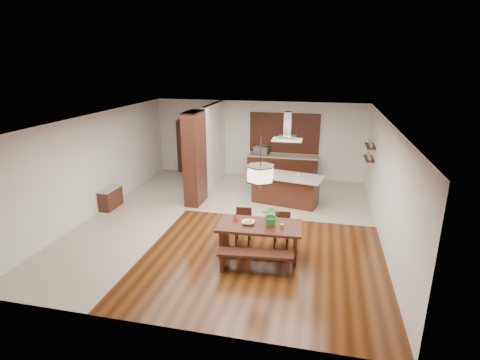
% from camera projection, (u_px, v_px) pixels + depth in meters
% --- Properties ---
extents(room_shell, '(9.00, 9.04, 2.92)m').
position_uv_depth(room_shell, '(229.00, 150.00, 9.93)').
color(room_shell, '#391B0A').
rests_on(room_shell, ground).
extents(tile_hallway, '(2.50, 9.00, 0.01)m').
position_uv_depth(tile_hallway, '(140.00, 213.00, 11.14)').
color(tile_hallway, beige).
rests_on(tile_hallway, ground).
extents(tile_kitchen, '(5.50, 4.00, 0.01)m').
position_uv_depth(tile_kitchen, '(284.00, 195.00, 12.62)').
color(tile_kitchen, beige).
rests_on(tile_kitchen, ground).
extents(soffit_band, '(8.00, 9.00, 0.02)m').
position_uv_depth(soffit_band, '(229.00, 119.00, 9.68)').
color(soffit_band, '#39200E').
rests_on(soffit_band, room_shell).
extents(partition_pier, '(0.45, 1.00, 2.90)m').
position_uv_depth(partition_pier, '(195.00, 159.00, 11.53)').
color(partition_pier, black).
rests_on(partition_pier, ground).
extents(partition_stub, '(0.18, 2.40, 2.90)m').
position_uv_depth(partition_stub, '(214.00, 144.00, 13.48)').
color(partition_stub, silver).
rests_on(partition_stub, ground).
extents(hallway_console, '(0.37, 0.88, 0.63)m').
position_uv_depth(hallway_console, '(111.00, 198.00, 11.45)').
color(hallway_console, black).
rests_on(hallway_console, ground).
extents(hallway_doorway, '(1.10, 0.20, 2.10)m').
position_uv_depth(hallway_doorway, '(191.00, 147.00, 14.89)').
color(hallway_doorway, black).
rests_on(hallway_doorway, ground).
extents(rear_counter, '(2.60, 0.62, 0.95)m').
position_uv_depth(rear_counter, '(282.00, 168.00, 14.11)').
color(rear_counter, black).
rests_on(rear_counter, ground).
extents(kitchen_window, '(2.60, 0.08, 1.50)m').
position_uv_depth(kitchen_window, '(284.00, 133.00, 13.96)').
color(kitchen_window, brown).
rests_on(kitchen_window, room_shell).
extents(shelf_lower, '(0.26, 0.90, 0.04)m').
position_uv_depth(shelf_lower, '(369.00, 158.00, 11.74)').
color(shelf_lower, black).
rests_on(shelf_lower, room_shell).
extents(shelf_upper, '(0.26, 0.90, 0.04)m').
position_uv_depth(shelf_upper, '(370.00, 146.00, 11.62)').
color(shelf_upper, black).
rests_on(shelf_upper, room_shell).
extents(dining_table, '(1.94, 1.04, 0.79)m').
position_uv_depth(dining_table, '(259.00, 233.00, 8.54)').
color(dining_table, black).
rests_on(dining_table, ground).
extents(dining_bench, '(1.64, 0.51, 0.45)m').
position_uv_depth(dining_bench, '(255.00, 262.00, 8.00)').
color(dining_bench, black).
rests_on(dining_bench, ground).
extents(dining_chair_left, '(0.42, 0.42, 0.88)m').
position_uv_depth(dining_chair_left, '(243.00, 227.00, 9.20)').
color(dining_chair_left, black).
rests_on(dining_chair_left, ground).
extents(dining_chair_right, '(0.37, 0.37, 0.84)m').
position_uv_depth(dining_chair_right, '(282.00, 230.00, 9.05)').
color(dining_chair_right, black).
rests_on(dining_chair_right, ground).
extents(pendant_lantern, '(0.64, 0.64, 1.31)m').
position_uv_depth(pendant_lantern, '(261.00, 163.00, 8.03)').
color(pendant_lantern, beige).
rests_on(pendant_lantern, room_shell).
extents(foliage_plant, '(0.44, 0.39, 0.48)m').
position_uv_depth(foliage_plant, '(272.00, 215.00, 8.37)').
color(foliage_plant, '#307E2A').
rests_on(foliage_plant, dining_table).
extents(fruit_bowl, '(0.30, 0.30, 0.07)m').
position_uv_depth(fruit_bowl, '(248.00, 223.00, 8.49)').
color(fruit_bowl, beige).
rests_on(fruit_bowl, dining_table).
extents(napkin_cone, '(0.17, 0.17, 0.21)m').
position_uv_depth(napkin_cone, '(236.00, 217.00, 8.64)').
color(napkin_cone, '#B4200C').
rests_on(napkin_cone, dining_table).
extents(gold_ornament, '(0.09, 0.09, 0.11)m').
position_uv_depth(gold_ornament, '(282.00, 226.00, 8.25)').
color(gold_ornament, gold).
rests_on(gold_ornament, dining_table).
extents(kitchen_island, '(2.45, 1.45, 0.95)m').
position_uv_depth(kitchen_island, '(285.00, 189.00, 11.75)').
color(kitchen_island, black).
rests_on(kitchen_island, ground).
extents(range_hood, '(0.90, 0.55, 0.87)m').
position_uv_depth(range_hood, '(288.00, 126.00, 11.15)').
color(range_hood, silver).
rests_on(range_hood, room_shell).
extents(island_cup, '(0.15, 0.15, 0.10)m').
position_uv_depth(island_cup, '(299.00, 175.00, 11.39)').
color(island_cup, white).
rests_on(island_cup, kitchen_island).
extents(microwave, '(0.60, 0.46, 0.30)m').
position_uv_depth(microwave, '(262.00, 150.00, 14.11)').
color(microwave, '#B4B7BB').
rests_on(microwave, rear_counter).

